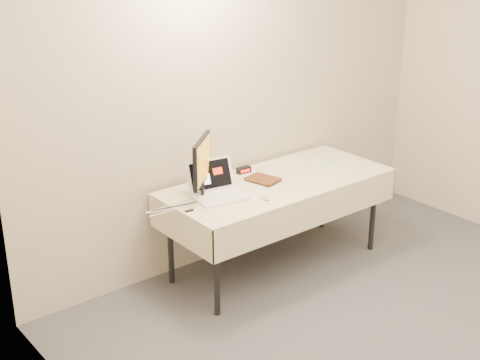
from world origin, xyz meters
TOP-DOWN VIEW (x-y plane):
  - back_wall at (0.00, 2.50)m, footprint 4.00×0.10m
  - table at (0.00, 2.05)m, footprint 1.86×0.81m
  - laptop at (-0.56, 2.10)m, footprint 0.42×0.40m
  - monitor at (-0.66, 2.13)m, footprint 0.35×0.31m
  - book at (-0.18, 2.09)m, footprint 0.18×0.07m
  - alarm_clock at (-0.10, 2.35)m, footprint 0.12×0.06m
  - clicker at (-0.32, 1.83)m, footprint 0.06×0.10m
  - paper_form at (0.56, 2.10)m, footprint 0.15×0.29m
  - usb_dongle at (-0.88, 1.98)m, footprint 0.06×0.03m

SIDE VIEW (x-z plane):
  - table at x=0.00m, z-range 0.31..1.05m
  - paper_form at x=0.56m, z-range 0.74..0.74m
  - usb_dongle at x=-0.88m, z-range 0.74..0.75m
  - clicker at x=-0.32m, z-range 0.74..0.76m
  - alarm_clock at x=-0.10m, z-range 0.74..0.79m
  - laptop at x=-0.56m, z-range 0.68..0.92m
  - book at x=-0.18m, z-range 0.74..0.98m
  - monitor at x=-0.66m, z-range 0.78..1.23m
  - back_wall at x=0.00m, z-range 0.00..2.70m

